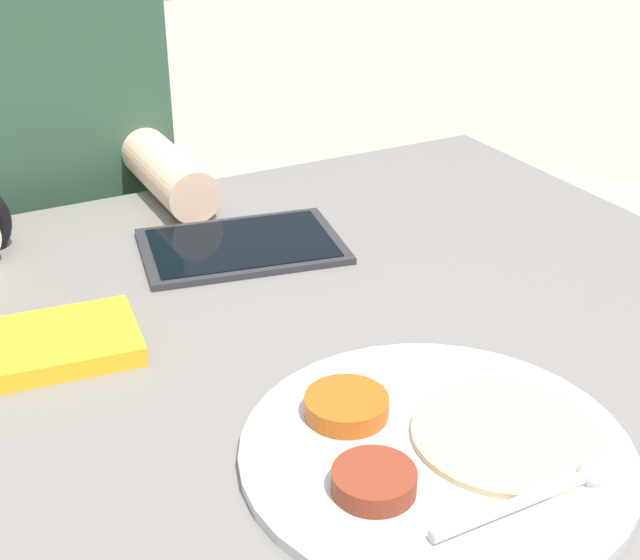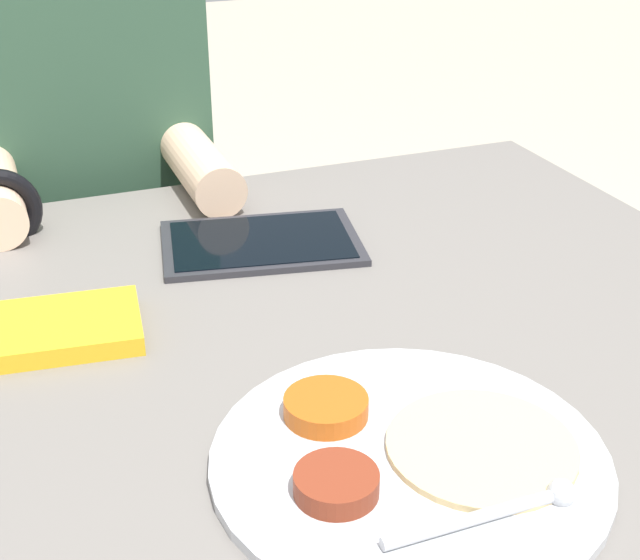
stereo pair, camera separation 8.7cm
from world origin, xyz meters
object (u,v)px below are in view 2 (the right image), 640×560
thali_tray (409,456)px  person_diner (96,262)px  red_notebook (56,330)px  tablet_device (261,243)px

thali_tray → person_diner: 0.87m
thali_tray → red_notebook: size_ratio=1.81×
red_notebook → tablet_device: size_ratio=0.68×
tablet_device → person_diner: 0.46m
red_notebook → person_diner: (0.10, 0.53, -0.18)m
person_diner → thali_tray: bearing=-80.5°
person_diner → tablet_device: bearing=-68.4°
red_notebook → thali_tray: bearing=-51.8°
red_notebook → person_diner: bearing=79.4°
thali_tray → tablet_device: bearing=87.7°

